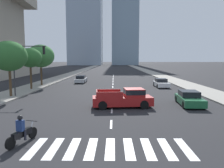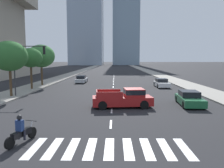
{
  "view_description": "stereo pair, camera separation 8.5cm",
  "coord_description": "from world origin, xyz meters",
  "views": [
    {
      "loc": [
        0.18,
        -5.76,
        4.23
      ],
      "look_at": [
        0.0,
        14.5,
        2.0
      ],
      "focal_mm": 35.69,
      "sensor_mm": 36.0,
      "label": 1
    },
    {
      "loc": [
        0.26,
        -5.76,
        4.23
      ],
      "look_at": [
        0.0,
        14.5,
        2.0
      ],
      "focal_mm": 35.69,
      "sensor_mm": 36.0,
      "label": 2
    }
  ],
  "objects": [
    {
      "name": "office_tower_center_skyline",
      "position": [
        8.82,
        179.48,
        43.1
      ],
      "size": [
        20.57,
        28.9,
        98.94
      ],
      "color": "#7A93A8",
      "rests_on": "ground"
    },
    {
      "name": "street_tree_third",
      "position": [
        -11.42,
        29.6,
        4.78
      ],
      "size": [
        4.23,
        4.23,
        6.44
      ],
      "color": "#4C3823",
      "rests_on": "sidewalk_west"
    },
    {
      "name": "traffic_signal_far",
      "position": [
        -9.7,
        19.08,
        4.19
      ],
      "size": [
        3.97,
        0.28,
        5.96
      ],
      "color": "#333335",
      "rests_on": "sidewalk_west"
    },
    {
      "name": "lane_divider_center",
      "position": [
        0.0,
        32.5,
        0.0
      ],
      "size": [
        0.14,
        50.0,
        0.01
      ],
      "color": "silver",
      "rests_on": "ground"
    },
    {
      "name": "street_tree_second",
      "position": [
        -11.42,
        25.12,
        4.47
      ],
      "size": [
        3.17,
        3.17,
        5.69
      ],
      "color": "#4C3823",
      "rests_on": "sidewalk_west"
    },
    {
      "name": "sedan_silver_2",
      "position": [
        -5.87,
        34.82,
        0.59
      ],
      "size": [
        1.78,
        4.47,
        1.3
      ],
      "rotation": [
        0.0,
        0.0,
        1.56
      ],
      "color": "#B7BABF",
      "rests_on": "ground"
    },
    {
      "name": "street_tree_nearest",
      "position": [
        -11.42,
        18.88,
        4.6
      ],
      "size": [
        3.91,
        3.91,
        6.13
      ],
      "color": "#4C3823",
      "rests_on": "sidewalk_west"
    },
    {
      "name": "sedan_green_0",
      "position": [
        7.2,
        14.74,
        0.61
      ],
      "size": [
        2.17,
        4.58,
        1.32
      ],
      "rotation": [
        0.0,
        0.0,
        -1.64
      ],
      "color": "#1E6038",
      "rests_on": "ground"
    },
    {
      "name": "pickup_truck",
      "position": [
        1.18,
        13.75,
        0.81
      ],
      "size": [
        5.41,
        2.42,
        1.67
      ],
      "rotation": [
        0.0,
        0.0,
        0.1
      ],
      "color": "maroon",
      "rests_on": "ground"
    },
    {
      "name": "crosswalk_near",
      "position": [
        -0.0,
        4.5,
        0.0
      ],
      "size": [
        7.65,
        2.68,
        0.01
      ],
      "color": "silver",
      "rests_on": "ground"
    },
    {
      "name": "sidewalk_east",
      "position": [
        12.22,
        30.0,
        0.07
      ],
      "size": [
        4.0,
        260.0,
        0.15
      ],
      "primitive_type": "cube",
      "color": "gray",
      "rests_on": "ground"
    },
    {
      "name": "sidewalk_west",
      "position": [
        -12.22,
        30.0,
        0.07
      ],
      "size": [
        4.0,
        260.0,
        0.15
      ],
      "primitive_type": "cube",
      "color": "gray",
      "rests_on": "ground"
    },
    {
      "name": "motorcycle_lead",
      "position": [
        -4.46,
        5.06,
        0.58
      ],
      "size": [
        0.96,
        2.15,
        1.49
      ],
      "rotation": [
        0.0,
        0.0,
        1.26
      ],
      "color": "black",
      "rests_on": "ground"
    },
    {
      "name": "sedan_white_1",
      "position": [
        7.5,
        28.51,
        0.6
      ],
      "size": [
        1.9,
        4.23,
        1.31
      ],
      "rotation": [
        0.0,
        0.0,
        -1.56
      ],
      "color": "silver",
      "rests_on": "ground"
    }
  ]
}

